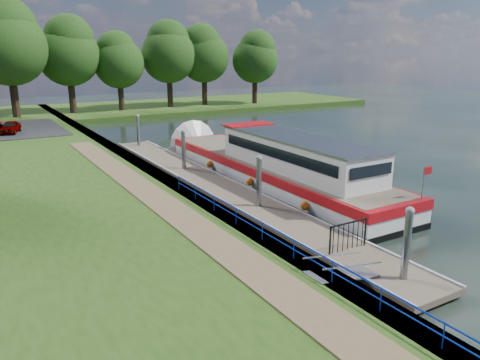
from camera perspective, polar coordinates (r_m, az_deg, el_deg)
ground at (r=17.50m, az=17.89°, el=-11.85°), size 160.00×160.00×0.00m
bank_edge at (r=27.76m, az=-9.50°, el=-0.31°), size 1.10×90.00×0.78m
far_bank at (r=66.94m, az=-9.52°, el=8.73°), size 60.00×18.00×0.60m
footpath at (r=20.78m, az=-7.22°, el=-4.40°), size 1.60×40.00×0.05m
blue_fence at (r=17.26m, az=4.57°, el=-6.71°), size 0.04×18.04×0.72m
pontoon at (r=27.07m, az=-2.90°, el=-0.97°), size 2.50×30.00×0.56m
mooring_piles at (r=26.78m, az=-2.93°, el=1.28°), size 0.30×27.30×3.55m
gangway at (r=16.31m, az=12.32°, el=-11.06°), size 2.58×1.00×0.92m
gate_panel at (r=18.40m, az=13.08°, el=-6.20°), size 1.85×0.05×1.15m
barge at (r=28.72m, az=3.32°, el=1.85°), size 4.36×21.15×4.78m
horizon_trees at (r=59.62m, az=-21.29°, el=14.52°), size 54.38×10.03×12.87m
car_a at (r=46.25m, az=-26.19°, el=5.82°), size 2.23×3.39×1.07m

